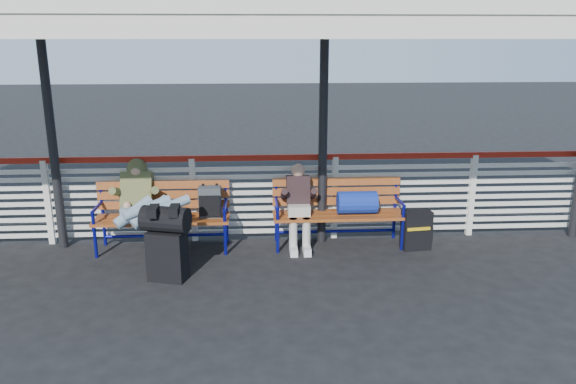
{
  "coord_description": "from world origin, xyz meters",
  "views": [
    {
      "loc": [
        0.86,
        -5.74,
        2.82
      ],
      "look_at": [
        1.28,
        1.0,
        0.95
      ],
      "focal_mm": 35.0,
      "sensor_mm": 36.0,
      "label": 1
    }
  ],
  "objects": [
    {
      "name": "suitcase_side",
      "position": [
        3.06,
        1.39,
        0.27
      ],
      "size": [
        0.41,
        0.28,
        0.54
      ],
      "rotation": [
        0.0,
        0.0,
        0.12
      ],
      "color": "black",
      "rests_on": "ground"
    },
    {
      "name": "bench_left",
      "position": [
        -0.23,
        1.6,
        0.58
      ],
      "size": [
        1.8,
        0.56,
        0.92
      ],
      "color": "#AB5321",
      "rests_on": "ground"
    },
    {
      "name": "ground",
      "position": [
        0.0,
        0.0,
        0.0
      ],
      "size": [
        60.0,
        60.0,
        0.0
      ],
      "primitive_type": "plane",
      "color": "black",
      "rests_on": "ground"
    },
    {
      "name": "canopy",
      "position": [
        -0.0,
        0.87,
        3.04
      ],
      "size": [
        12.6,
        3.6,
        3.16
      ],
      "color": "silver",
      "rests_on": "ground"
    },
    {
      "name": "companion_person",
      "position": [
        1.46,
        1.57,
        0.6
      ],
      "size": [
        0.32,
        0.66,
        1.15
      ],
      "color": "#BAB4A9",
      "rests_on": "ground"
    },
    {
      "name": "fence",
      "position": [
        0.0,
        1.9,
        0.66
      ],
      "size": [
        12.08,
        0.08,
        1.24
      ],
      "color": "silver",
      "rests_on": "ground"
    },
    {
      "name": "bench_right",
      "position": [
        2.12,
        1.61,
        0.58
      ],
      "size": [
        1.8,
        0.56,
        0.92
      ],
      "color": "#AB5321",
      "rests_on": "ground"
    },
    {
      "name": "luggage_stack",
      "position": [
        -0.19,
        0.57,
        0.5
      ],
      "size": [
        0.61,
        0.44,
        0.91
      ],
      "rotation": [
        0.0,
        0.0,
        -0.27
      ],
      "color": "black",
      "rests_on": "ground"
    },
    {
      "name": "traveler_man",
      "position": [
        -0.54,
        1.24,
        0.74
      ],
      "size": [
        0.94,
        1.62,
        0.77
      ],
      "color": "#869FB4",
      "rests_on": "ground"
    }
  ]
}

